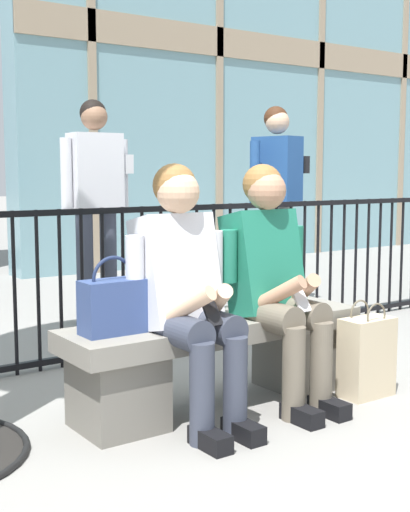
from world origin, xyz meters
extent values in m
plane|color=gray|center=(0.00, 0.00, 0.00)|extent=(60.00, 60.00, 0.00)
cube|color=gray|center=(0.00, 0.00, 0.40)|extent=(1.60, 0.44, 0.10)
cube|color=slate|center=(-0.56, 0.00, 0.17)|extent=(0.36, 0.37, 0.35)
cube|color=slate|center=(0.56, 0.00, 0.17)|extent=(0.36, 0.37, 0.35)
cylinder|color=#383D4C|center=(-0.35, -0.18, 0.47)|extent=(0.15, 0.40, 0.15)
cylinder|color=#383D4C|center=(-0.35, -0.38, 0.23)|extent=(0.11, 0.11, 0.45)
cube|color=black|center=(-0.35, -0.44, 0.04)|extent=(0.09, 0.22, 0.08)
cylinder|color=#383D4C|center=(-0.17, -0.18, 0.47)|extent=(0.15, 0.40, 0.15)
cylinder|color=#383D4C|center=(-0.17, -0.38, 0.23)|extent=(0.11, 0.11, 0.45)
cube|color=black|center=(-0.17, -0.44, 0.04)|extent=(0.09, 0.22, 0.08)
cube|color=silver|center=(-0.26, -0.04, 0.71)|extent=(0.36, 0.30, 0.55)
cylinder|color=silver|center=(-0.48, -0.04, 0.76)|extent=(0.08, 0.08, 0.26)
cylinder|color=#DBAD89|center=(-0.34, -0.26, 0.59)|extent=(0.16, 0.28, 0.20)
cylinder|color=silver|center=(-0.04, -0.04, 0.76)|extent=(0.08, 0.08, 0.26)
cylinder|color=#DBAD89|center=(-0.18, -0.26, 0.59)|extent=(0.16, 0.28, 0.20)
cube|color=black|center=(-0.26, -0.32, 0.57)|extent=(0.07, 0.10, 0.13)
sphere|color=#DBAD89|center=(-0.26, -0.06, 1.08)|extent=(0.20, 0.20, 0.20)
sphere|color=olive|center=(-0.26, -0.03, 1.11)|extent=(0.20, 0.20, 0.20)
cylinder|color=#6B6051|center=(0.17, -0.18, 0.47)|extent=(0.15, 0.40, 0.15)
cylinder|color=#6B6051|center=(0.17, -0.38, 0.23)|extent=(0.11, 0.11, 0.45)
cube|color=black|center=(0.17, -0.44, 0.04)|extent=(0.09, 0.22, 0.08)
cylinder|color=#6B6051|center=(0.35, -0.18, 0.47)|extent=(0.15, 0.40, 0.15)
cylinder|color=#6B6051|center=(0.35, -0.38, 0.23)|extent=(0.11, 0.11, 0.45)
cube|color=black|center=(0.35, -0.44, 0.04)|extent=(0.09, 0.22, 0.08)
cube|color=#1E7259|center=(0.26, -0.04, 0.71)|extent=(0.36, 0.30, 0.55)
cylinder|color=#1E7259|center=(0.04, -0.04, 0.76)|extent=(0.08, 0.08, 0.26)
cylinder|color=tan|center=(0.18, -0.26, 0.59)|extent=(0.16, 0.28, 0.20)
cylinder|color=#1E7259|center=(0.48, -0.04, 0.76)|extent=(0.08, 0.08, 0.26)
cylinder|color=tan|center=(0.34, -0.26, 0.59)|extent=(0.16, 0.28, 0.20)
cube|color=silver|center=(0.26, -0.32, 0.57)|extent=(0.07, 0.10, 0.13)
sphere|color=tan|center=(0.26, -0.06, 1.08)|extent=(0.20, 0.20, 0.20)
sphere|color=olive|center=(0.26, -0.03, 1.11)|extent=(0.20, 0.20, 0.20)
cube|color=#33477F|center=(-0.58, -0.01, 0.57)|extent=(0.29, 0.15, 0.24)
torus|color=#1E2A4C|center=(-0.58, -0.01, 0.70)|extent=(0.21, 0.02, 0.21)
cube|color=beige|center=(0.73, -0.33, 0.21)|extent=(0.29, 0.16, 0.42)
torus|color=#685E4C|center=(0.73, -0.39, 0.44)|extent=(0.14, 0.01, 0.14)
torus|color=#685E4C|center=(0.73, -0.28, 0.44)|extent=(0.14, 0.01, 0.14)
cylinder|color=#383D4C|center=(0.27, 2.07, 0.45)|extent=(0.13, 0.13, 0.90)
cube|color=black|center=(0.27, 2.03, 0.03)|extent=(0.09, 0.22, 0.06)
cylinder|color=#383D4C|center=(0.47, 2.07, 0.45)|extent=(0.13, 0.13, 0.90)
cube|color=black|center=(0.47, 2.03, 0.03)|extent=(0.09, 0.22, 0.06)
cube|color=silver|center=(0.37, 2.07, 1.18)|extent=(0.38, 0.23, 0.56)
cylinder|color=silver|center=(0.14, 2.07, 1.16)|extent=(0.08, 0.08, 0.52)
cylinder|color=silver|center=(0.61, 2.07, 1.16)|extent=(0.08, 0.08, 0.52)
sphere|color=#8E664C|center=(0.37, 2.07, 1.58)|extent=(0.20, 0.20, 0.20)
sphere|color=black|center=(0.37, 2.09, 1.61)|extent=(0.20, 0.20, 0.20)
cube|color=silver|center=(0.61, 1.97, 1.23)|extent=(0.07, 0.01, 0.14)
cylinder|color=gray|center=(1.75, 1.69, 0.45)|extent=(0.13, 0.13, 0.90)
cube|color=black|center=(1.75, 1.65, 0.03)|extent=(0.09, 0.22, 0.06)
cylinder|color=gray|center=(1.95, 1.69, 0.45)|extent=(0.13, 0.13, 0.90)
cube|color=black|center=(1.95, 1.65, 0.03)|extent=(0.09, 0.22, 0.06)
cube|color=#234C8C|center=(1.85, 1.69, 1.18)|extent=(0.29, 0.42, 0.56)
cylinder|color=#234C8C|center=(1.62, 1.69, 1.16)|extent=(0.08, 0.08, 0.52)
cylinder|color=#234C8C|center=(2.09, 1.69, 1.16)|extent=(0.08, 0.08, 0.52)
sphere|color=#DBAD89|center=(1.85, 1.69, 1.58)|extent=(0.20, 0.20, 0.20)
sphere|color=#472816|center=(1.85, 1.71, 1.61)|extent=(0.20, 0.20, 0.20)
cube|color=black|center=(2.09, 1.59, 1.23)|extent=(0.07, 0.01, 0.14)
cylinder|color=black|center=(-0.63, 1.09, 0.48)|extent=(0.02, 0.02, 0.95)
cylinder|color=black|center=(-0.49, 1.09, 0.48)|extent=(0.02, 0.02, 0.95)
cylinder|color=black|center=(-0.35, 1.09, 0.48)|extent=(0.02, 0.02, 0.95)
cylinder|color=black|center=(-0.21, 1.09, 0.48)|extent=(0.02, 0.02, 0.95)
cylinder|color=black|center=(-0.07, 1.09, 0.48)|extent=(0.02, 0.02, 0.95)
cylinder|color=black|center=(0.07, 1.09, 0.48)|extent=(0.02, 0.02, 0.95)
cylinder|color=black|center=(0.21, 1.09, 0.48)|extent=(0.02, 0.02, 0.95)
cylinder|color=black|center=(0.35, 1.09, 0.48)|extent=(0.02, 0.02, 0.95)
cylinder|color=black|center=(0.49, 1.09, 0.48)|extent=(0.02, 0.02, 0.95)
cylinder|color=black|center=(0.63, 1.09, 0.48)|extent=(0.02, 0.02, 0.95)
cylinder|color=black|center=(0.77, 1.09, 0.48)|extent=(0.02, 0.02, 0.95)
cylinder|color=black|center=(0.91, 1.09, 0.48)|extent=(0.02, 0.02, 0.95)
cylinder|color=black|center=(1.06, 1.09, 0.48)|extent=(0.02, 0.02, 0.95)
cylinder|color=black|center=(1.20, 1.09, 0.48)|extent=(0.02, 0.02, 0.95)
cylinder|color=black|center=(1.34, 1.09, 0.48)|extent=(0.02, 0.02, 0.95)
cylinder|color=black|center=(1.48, 1.09, 0.48)|extent=(0.02, 0.02, 0.95)
cylinder|color=black|center=(1.62, 1.09, 0.48)|extent=(0.02, 0.02, 0.95)
cylinder|color=black|center=(1.76, 1.09, 0.48)|extent=(0.02, 0.02, 0.95)
cylinder|color=black|center=(1.90, 1.09, 0.48)|extent=(0.02, 0.02, 0.95)
cylinder|color=black|center=(2.04, 1.09, 0.48)|extent=(0.02, 0.02, 0.95)
cylinder|color=black|center=(2.18, 1.09, 0.48)|extent=(0.02, 0.02, 0.95)
cylinder|color=black|center=(2.32, 1.09, 0.48)|extent=(0.02, 0.02, 0.95)
cylinder|color=black|center=(2.46, 1.09, 0.48)|extent=(0.02, 0.02, 0.95)
cylinder|color=black|center=(2.60, 1.09, 0.48)|extent=(0.02, 0.02, 0.95)
cylinder|color=black|center=(2.74, 1.09, 0.48)|extent=(0.02, 0.02, 0.95)
cube|color=black|center=(0.00, 1.09, 0.05)|extent=(8.02, 0.04, 0.04)
cube|color=black|center=(0.00, 1.09, 0.93)|extent=(8.02, 0.04, 0.04)
cube|color=gray|center=(5.17, 4.58, 2.80)|extent=(8.92, 0.04, 0.36)
camera|label=1|loc=(-2.03, -2.78, 1.17)|focal=49.37mm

